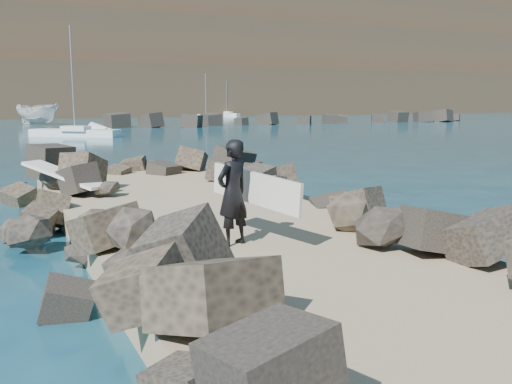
% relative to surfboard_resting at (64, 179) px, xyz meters
% --- Properties ---
extents(ground, '(800.00, 800.00, 0.00)m').
position_rel_surfboard_resting_xyz_m(ground, '(2.66, -5.91, -1.04)').
color(ground, '#0F384C').
rests_on(ground, ground).
extents(jetty, '(6.00, 26.00, 0.60)m').
position_rel_surfboard_resting_xyz_m(jetty, '(2.66, -7.91, -0.74)').
color(jetty, '#8C7759').
rests_on(jetty, ground).
extents(riprap_left, '(2.60, 22.00, 1.00)m').
position_rel_surfboard_resting_xyz_m(riprap_left, '(-0.24, -7.41, -0.54)').
color(riprap_left, '#272321').
rests_on(riprap_left, ground).
extents(riprap_right, '(2.60, 22.00, 1.00)m').
position_rel_surfboard_resting_xyz_m(riprap_right, '(5.56, -7.41, -0.54)').
color(riprap_right, black).
rests_on(riprap_right, ground).
extents(breakwater_secondary, '(52.00, 4.00, 1.20)m').
position_rel_surfboard_resting_xyz_m(breakwater_secondary, '(37.66, 49.09, -0.44)').
color(breakwater_secondary, black).
rests_on(breakwater_secondary, ground).
extents(headland, '(360.00, 140.00, 32.00)m').
position_rel_surfboard_resting_xyz_m(headland, '(12.66, 154.09, 14.96)').
color(headland, '#2D4919').
rests_on(headland, ground).
extents(surfboard_resting, '(2.13, 2.56, 0.09)m').
position_rel_surfboard_resting_xyz_m(surfboard_resting, '(0.00, 0.00, 0.00)').
color(surfboard_resting, white).
rests_on(surfboard_resting, riprap_left).
extents(boat_imported, '(6.36, 7.45, 2.78)m').
position_rel_surfboard_resting_xyz_m(boat_imported, '(4.56, 62.65, 0.35)').
color(boat_imported, silver).
rests_on(boat_imported, ground).
extents(surfer_with_board, '(1.24, 2.33, 1.94)m').
position_rel_surfboard_resting_xyz_m(surfer_with_board, '(2.12, -7.19, 0.53)').
color(surfer_with_board, black).
rests_on(surfer_with_board, jetty).
extents(sailboat_d, '(2.09, 6.08, 7.30)m').
position_rel_surfboard_resting_xyz_m(sailboat_d, '(28.98, 66.12, -0.70)').
color(sailboat_d, silver).
rests_on(sailboat_d, ground).
extents(sailboat_f, '(3.65, 5.37, 6.75)m').
position_rel_surfboard_resting_xyz_m(sailboat_f, '(39.91, 83.99, -0.70)').
color(sailboat_f, silver).
rests_on(sailboat_f, ground).
extents(sailboat_c, '(7.41, 6.43, 9.63)m').
position_rel_surfboard_resting_xyz_m(sailboat_c, '(5.28, 35.49, -0.70)').
color(sailboat_c, silver).
rests_on(sailboat_c, ground).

